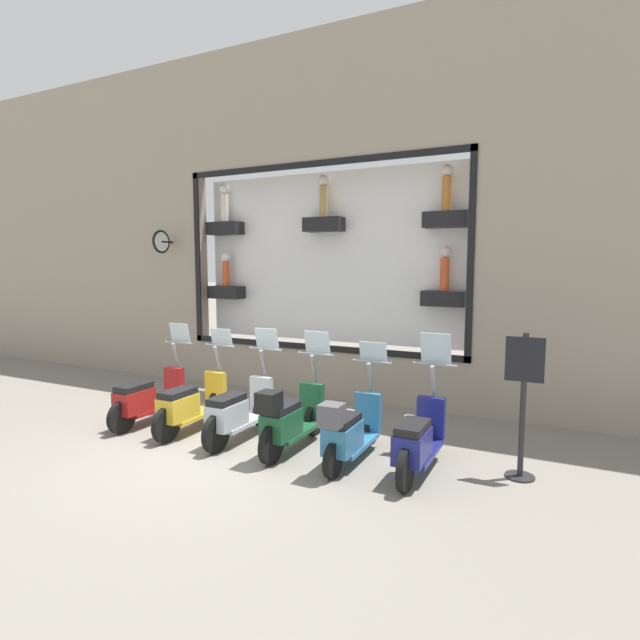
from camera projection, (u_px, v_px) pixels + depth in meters
ground_plane at (208, 453)px, 7.03m from camera, size 120.00×120.00×0.00m
building_facade at (321, 216)px, 9.85m from camera, size 1.18×36.00×7.08m
scooter_navy_0 at (418, 440)px, 6.28m from camera, size 1.81×0.61×1.71m
scooter_teal_1 at (349, 430)px, 6.61m from camera, size 1.79×0.61×1.52m
scooter_green_2 at (289, 419)px, 7.03m from camera, size 1.81×0.60×1.63m
scooter_silver_3 at (238, 412)px, 7.49m from camera, size 1.81×0.61×1.62m
scooter_yellow_4 at (191, 405)px, 7.89m from camera, size 1.81×0.60×1.56m
scooter_red_5 at (147, 398)px, 8.30m from camera, size 1.80×0.61×1.61m
shop_sign_post at (523, 400)px, 6.11m from camera, size 0.36×0.45×1.82m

